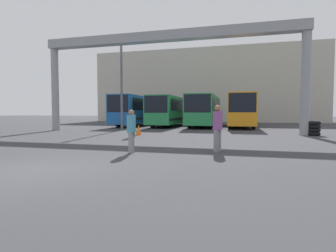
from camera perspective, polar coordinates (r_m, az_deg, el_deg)
The scene contains 13 objects.
ground_plane at distance 7.82m, azimuth -28.46°, elevation -8.75°, with size 200.00×200.00×0.00m, color #38383D.
building_backdrop at distance 47.64m, azimuth 8.39°, elevation 8.15°, with size 36.48×12.00×11.68m.
overhead_gantry at distance 20.34m, azimuth -0.69°, elevation 15.79°, with size 19.88×0.80×7.56m.
bus_slot_0 at distance 30.13m, azimuth -6.66°, elevation 3.66°, with size 2.44×10.36×3.30m.
bus_slot_1 at distance 28.91m, azimuth 0.36°, elevation 3.57°, with size 2.46×10.26×3.17m.
bus_slot_2 at distance 28.55m, azimuth 7.97°, elevation 3.62°, with size 2.61×10.95×3.23m.
bus_slot_3 at distance 28.03m, azimuth 15.65°, elevation 3.61°, with size 2.49×10.29×3.28m.
pedestrian_mid_right at distance 16.32m, azimuth -7.68°, elevation 0.56°, with size 0.33×0.33×1.61m.
pedestrian_near_left at distance 10.01m, azimuth -8.01°, elevation -0.87°, with size 0.34×0.34×1.64m.
pedestrian_far_center at distance 10.41m, azimuth 10.73°, elevation -0.22°, with size 0.38×0.38×1.82m.
traffic_cone at distance 17.92m, azimuth -6.43°, elevation -0.83°, with size 0.41×0.41×0.70m.
tire_stack at distance 19.92m, azimuth 28.85°, elevation -0.43°, with size 1.04×1.04×0.96m.
lamp_post at distance 23.08m, azimuth -10.09°, elevation 9.58°, with size 0.36×0.36×7.69m.
Camera 1 is at (5.27, -5.56, 1.54)m, focal length 28.00 mm.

